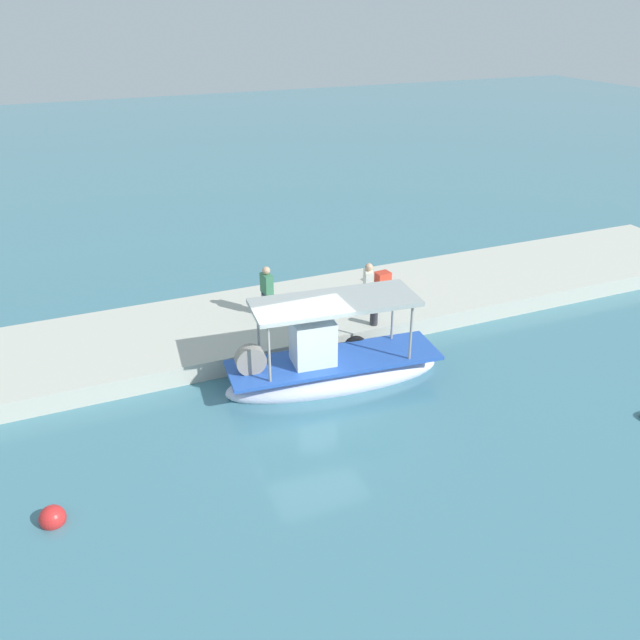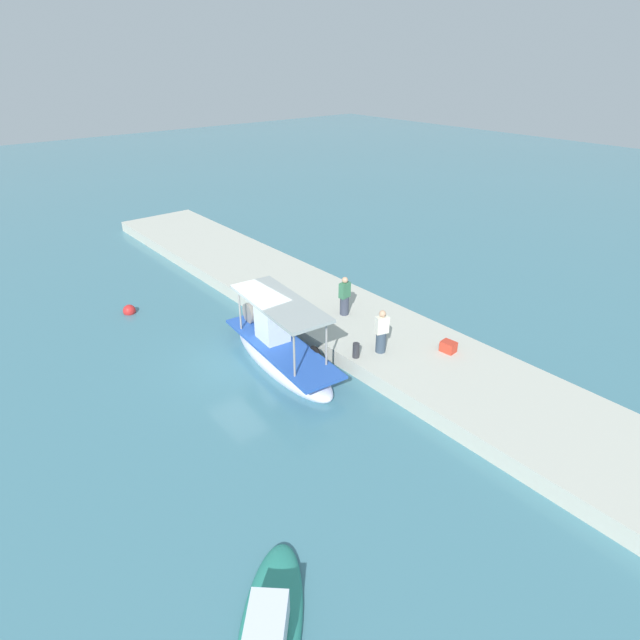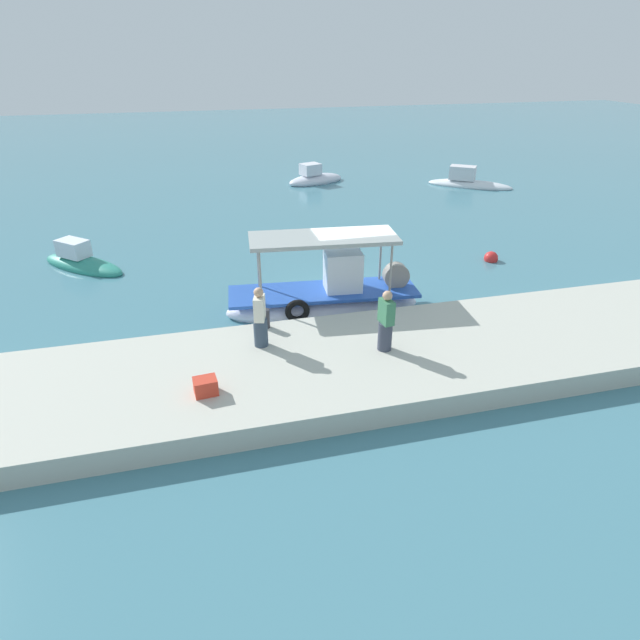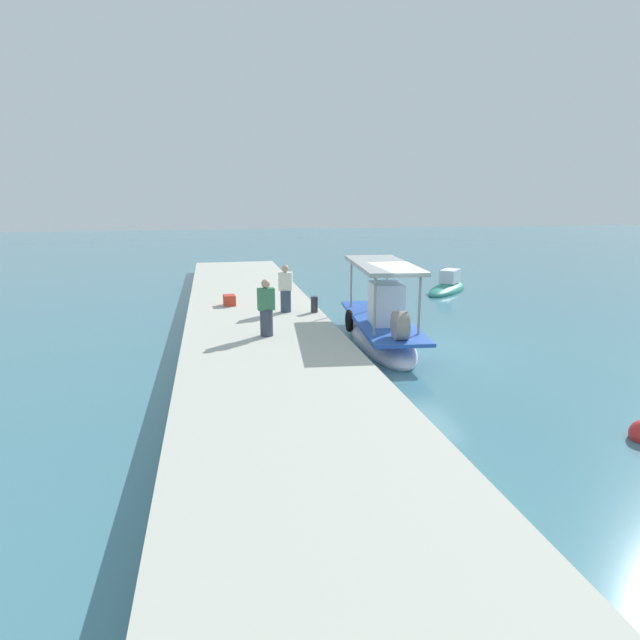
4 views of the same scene
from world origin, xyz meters
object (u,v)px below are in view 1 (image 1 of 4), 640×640
Objects in this scene: mooring_bollard at (374,316)px; marker_buoy at (53,518)px; main_fishing_boat at (331,367)px; fisherman_by_crate at (368,290)px; fisherman_near_bollard at (267,293)px; cargo_crate at (383,277)px.

mooring_bollard is 10.54m from marker_buoy.
mooring_bollard is at bearing -142.33° from main_fishing_boat.
fisherman_by_crate is 3.02× the size of marker_buoy.
fisherman_by_crate is 2.97× the size of mooring_bollard.
fisherman_near_bollard is at bearing -17.96° from fisherman_by_crate.
fisherman_near_bollard is 3.17m from fisherman_by_crate.
mooring_bollard is (-2.17, -1.68, 0.37)m from main_fishing_boat.
main_fishing_boat is at bearing 47.08° from fisherman_by_crate.
marker_buoy is at bearing 24.71° from mooring_bollard.
cargo_crate is at bearing -122.62° from mooring_bollard.
mooring_bollard is 1.07× the size of cargo_crate.
fisherman_by_crate is 11.24m from marker_buoy.
fisherman_by_crate reaches higher than cargo_crate.
fisherman_by_crate is 2.46m from cargo_crate.
main_fishing_boat is 2.77m from mooring_bollard.
fisherman_near_bollard is at bearing -137.12° from marker_buoy.
fisherman_by_crate reaches higher than mooring_bollard.
fisherman_near_bollard reaches higher than mooring_bollard.
marker_buoy is at bearing 28.54° from fisherman_by_crate.
mooring_bollard is 1.01× the size of marker_buoy.
fisherman_by_crate is (-3.01, 0.98, -0.00)m from fisherman_near_bollard.
marker_buoy is (11.34, 7.19, -0.65)m from cargo_crate.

